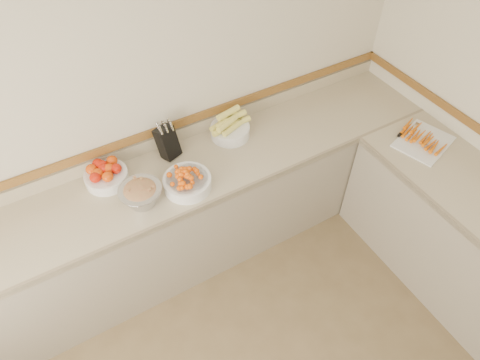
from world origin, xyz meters
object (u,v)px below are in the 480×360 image
tomato_bowl (105,174)px  corn_bowl (230,128)px  cherry_tomato_bowl (187,181)px  cutting_board (422,140)px  knife_block (167,142)px  rhubarb_bowl (141,194)px

tomato_bowl → corn_bowl: (0.92, -0.01, 0.01)m
cherry_tomato_bowl → cutting_board: cherry_tomato_bowl is taller
knife_block → tomato_bowl: bearing=-176.6°
tomato_bowl → cutting_board: size_ratio=0.60×
rhubarb_bowl → cutting_board: (1.94, -0.47, -0.06)m
knife_block → cherry_tomato_bowl: knife_block is taller
knife_block → corn_bowl: bearing=-4.7°
cherry_tomato_bowl → cutting_board: 1.70m
knife_block → rhubarb_bowl: (-0.32, -0.32, -0.04)m
tomato_bowl → rhubarb_bowl: (0.13, -0.29, 0.02)m
cherry_tomato_bowl → knife_block: bearing=86.7°
cutting_board → corn_bowl: bearing=147.2°
cherry_tomato_bowl → rhubarb_bowl: size_ratio=1.15×
corn_bowl → knife_block: bearing=175.3°
corn_bowl → cutting_board: 1.38m
rhubarb_bowl → knife_block: bearing=44.8°
tomato_bowl → rhubarb_bowl: bearing=-65.1°
tomato_bowl → rhubarb_bowl: rhubarb_bowl is taller
knife_block → corn_bowl: 0.47m
cherry_tomato_bowl → rhubarb_bowl: cherry_tomato_bowl is taller
cherry_tomato_bowl → cutting_board: size_ratio=0.66×
tomato_bowl → knife_block: bearing=3.4°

